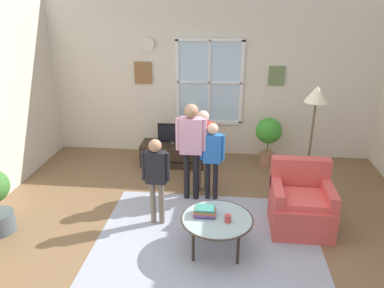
% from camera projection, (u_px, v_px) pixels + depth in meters
% --- Properties ---
extents(ground_plane, '(6.58, 6.55, 0.02)m').
position_uv_depth(ground_plane, '(195.00, 247.00, 4.50)').
color(ground_plane, brown).
extents(back_wall, '(5.98, 0.17, 2.97)m').
position_uv_depth(back_wall, '(211.00, 76.00, 6.76)').
color(back_wall, beige).
rests_on(back_wall, ground_plane).
extents(area_rug, '(2.76, 2.32, 0.01)m').
position_uv_depth(area_rug, '(207.00, 242.00, 4.58)').
color(area_rug, '#999EAD').
rests_on(area_rug, ground_plane).
extents(tv_stand, '(1.13, 0.48, 0.41)m').
position_uv_depth(tv_stand, '(173.00, 154.00, 6.66)').
color(tv_stand, '#2D2319').
rests_on(tv_stand, ground_plane).
extents(television, '(0.53, 0.08, 0.37)m').
position_uv_depth(television, '(173.00, 133.00, 6.51)').
color(television, '#4C4C4C').
rests_on(television, tv_stand).
extents(armchair, '(0.76, 0.74, 0.87)m').
position_uv_depth(armchair, '(301.00, 204.00, 4.79)').
color(armchair, '#D14C47').
rests_on(armchair, ground_plane).
extents(coffee_table, '(0.85, 0.85, 0.43)m').
position_uv_depth(coffee_table, '(217.00, 220.00, 4.32)').
color(coffee_table, '#99B2B7').
rests_on(coffee_table, ground_plane).
extents(book_stack, '(0.26, 0.19, 0.11)m').
position_uv_depth(book_stack, '(205.00, 211.00, 4.35)').
color(book_stack, '#424286').
rests_on(book_stack, coffee_table).
extents(cup, '(0.08, 0.08, 0.09)m').
position_uv_depth(cup, '(228.00, 218.00, 4.22)').
color(cup, '#BF3F3F').
rests_on(cup, coffee_table).
extents(remote_near_books, '(0.04, 0.14, 0.02)m').
position_uv_depth(remote_near_books, '(213.00, 214.00, 4.38)').
color(remote_near_books, black).
rests_on(remote_near_books, coffee_table).
extents(remote_near_cup, '(0.05, 0.14, 0.02)m').
position_uv_depth(remote_near_cup, '(228.00, 218.00, 4.28)').
color(remote_near_cup, black).
rests_on(remote_near_cup, coffee_table).
extents(person_red_shirt, '(0.39, 0.18, 1.30)m').
position_uv_depth(person_red_shirt, '(203.00, 142.00, 5.53)').
color(person_red_shirt, '#726656').
rests_on(person_red_shirt, ground_plane).
extents(person_black_shirt, '(0.36, 0.16, 1.20)m').
position_uv_depth(person_black_shirt, '(156.00, 172.00, 4.71)').
color(person_black_shirt, '#726656').
rests_on(person_black_shirt, ground_plane).
extents(person_blue_shirt, '(0.36, 0.16, 1.19)m').
position_uv_depth(person_blue_shirt, '(212.00, 153.00, 5.31)').
color(person_blue_shirt, black).
rests_on(person_blue_shirt, ground_plane).
extents(person_pink_shirt, '(0.44, 0.20, 1.47)m').
position_uv_depth(person_pink_shirt, '(191.00, 141.00, 5.25)').
color(person_pink_shirt, black).
rests_on(person_pink_shirt, ground_plane).
extents(potted_plant_by_window, '(0.46, 0.46, 0.87)m').
position_uv_depth(potted_plant_by_window, '(268.00, 134.00, 6.55)').
color(potted_plant_by_window, '#9E6B4C').
rests_on(potted_plant_by_window, ground_plane).
extents(floor_lamp, '(0.32, 0.32, 1.74)m').
position_uv_depth(floor_lamp, '(315.00, 107.00, 4.96)').
color(floor_lamp, black).
rests_on(floor_lamp, ground_plane).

